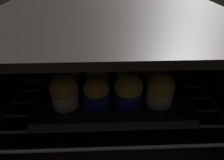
# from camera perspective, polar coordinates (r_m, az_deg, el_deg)

# --- Properties ---
(oven_cavity) EXTENTS (0.59, 0.47, 0.37)m
(oven_cavity) POSITION_cam_1_polar(r_m,az_deg,el_deg) (0.60, -0.11, 1.10)
(oven_cavity) COLOR black
(oven_cavity) RESTS_ON ground
(oven_rack) EXTENTS (0.55, 0.42, 0.01)m
(oven_rack) POSITION_cam_1_polar(r_m,az_deg,el_deg) (0.58, 0.05, -3.91)
(oven_rack) COLOR #4C494C
(oven_rack) RESTS_ON oven_cavity
(baking_tray) EXTENTS (0.39, 0.31, 0.02)m
(baking_tray) POSITION_cam_1_polar(r_m,az_deg,el_deg) (0.59, 0.00, -2.33)
(baking_tray) COLOR black
(baking_tray) RESTS_ON oven_rack
(muffin_row0_col0) EXTENTS (0.07, 0.07, 0.09)m
(muffin_row0_col0) POSITION_cam_1_polar(r_m,az_deg,el_deg) (0.51, -13.04, -3.02)
(muffin_row0_col0) COLOR silver
(muffin_row0_col0) RESTS_ON baking_tray
(muffin_row0_col1) EXTENTS (0.07, 0.07, 0.08)m
(muffin_row0_col1) POSITION_cam_1_polar(r_m,az_deg,el_deg) (0.50, -4.31, -3.42)
(muffin_row0_col1) COLOR #1928B7
(muffin_row0_col1) RESTS_ON baking_tray
(muffin_row0_col2) EXTENTS (0.07, 0.07, 0.09)m
(muffin_row0_col2) POSITION_cam_1_polar(r_m,az_deg,el_deg) (0.50, 4.52, -2.66)
(muffin_row0_col2) COLOR #1928B7
(muffin_row0_col2) RESTS_ON baking_tray
(muffin_row0_col3) EXTENTS (0.07, 0.07, 0.09)m
(muffin_row0_col3) POSITION_cam_1_polar(r_m,az_deg,el_deg) (0.52, 13.19, -2.55)
(muffin_row0_col3) COLOR silver
(muffin_row0_col3) RESTS_ON baking_tray
(muffin_row1_col0) EXTENTS (0.07, 0.07, 0.09)m
(muffin_row1_col0) POSITION_cam_1_polar(r_m,az_deg,el_deg) (0.57, -11.89, 0.97)
(muffin_row1_col0) COLOR #1928B7
(muffin_row1_col0) RESTS_ON baking_tray
(muffin_row1_col1) EXTENTS (0.07, 0.07, 0.08)m
(muffin_row1_col1) POSITION_cam_1_polar(r_m,az_deg,el_deg) (0.56, -3.80, 1.33)
(muffin_row1_col1) COLOR silver
(muffin_row1_col1) RESTS_ON baking_tray
(muffin_row1_col2) EXTENTS (0.07, 0.07, 0.08)m
(muffin_row1_col2) POSITION_cam_1_polar(r_m,az_deg,el_deg) (0.57, 4.27, 1.11)
(muffin_row1_col2) COLOR #0C8C84
(muffin_row1_col2) RESTS_ON baking_tray
(muffin_row1_col3) EXTENTS (0.07, 0.07, 0.08)m
(muffin_row1_col3) POSITION_cam_1_polar(r_m,az_deg,el_deg) (0.58, 11.68, 1.57)
(muffin_row1_col3) COLOR #1928B7
(muffin_row1_col3) RESTS_ON baking_tray
(muffin_row2_col0) EXTENTS (0.07, 0.07, 0.09)m
(muffin_row2_col0) POSITION_cam_1_polar(r_m,az_deg,el_deg) (0.64, -10.68, 4.87)
(muffin_row2_col0) COLOR #1928B7
(muffin_row2_col0) RESTS_ON baking_tray
(muffin_row2_col1) EXTENTS (0.07, 0.07, 0.09)m
(muffin_row2_col1) POSITION_cam_1_polar(r_m,az_deg,el_deg) (0.63, -4.03, 5.18)
(muffin_row2_col1) COLOR #7A238C
(muffin_row2_col1) RESTS_ON baking_tray
(muffin_row2_col2) EXTENTS (0.07, 0.07, 0.08)m
(muffin_row2_col2) POSITION_cam_1_polar(r_m,az_deg,el_deg) (0.63, 3.22, 4.93)
(muffin_row2_col2) COLOR #1928B7
(muffin_row2_col2) RESTS_ON baking_tray
(muffin_row2_col3) EXTENTS (0.07, 0.07, 0.08)m
(muffin_row2_col3) POSITION_cam_1_polar(r_m,az_deg,el_deg) (0.65, 9.96, 5.05)
(muffin_row2_col3) COLOR silver
(muffin_row2_col3) RESTS_ON baking_tray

